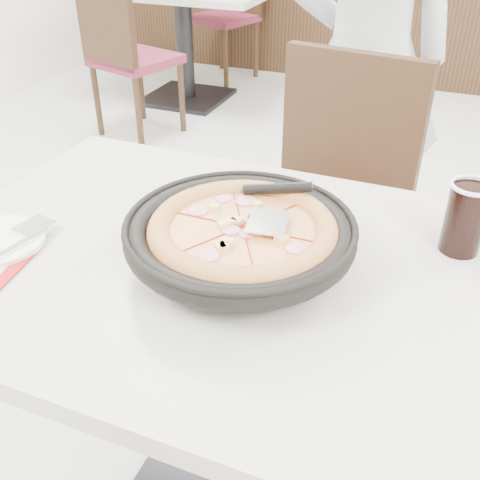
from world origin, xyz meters
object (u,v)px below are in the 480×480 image
at_px(main_table, 241,402).
at_px(cola_glass, 465,220).
at_px(pizza, 243,237).
at_px(chair_far, 316,234).
at_px(diner_person, 366,62).
at_px(bg_chair_left_near, 135,56).
at_px(bg_chair_left_far, 223,15).
at_px(pizza_pan, 240,244).
at_px(bg_table_left, 185,46).

xyz_separation_m(main_table, cola_glass, (0.36, 0.19, 0.44)).
relative_size(pizza, cola_glass, 2.41).
bearing_deg(cola_glass, pizza, -150.49).
bearing_deg(chair_far, pizza, 99.89).
relative_size(main_table, diner_person, 0.74).
distance_m(chair_far, bg_chair_left_near, 2.13).
bearing_deg(bg_chair_left_far, pizza, 132.00).
bearing_deg(chair_far, diner_person, -78.82).
bearing_deg(pizza_pan, cola_glass, 28.45).
xyz_separation_m(pizza_pan, diner_person, (-0.02, 1.19, 0.02)).
xyz_separation_m(chair_far, diner_person, (-0.02, 0.61, 0.34)).
height_order(bg_chair_left_near, bg_chair_left_far, same).
height_order(chair_far, bg_table_left, chair_far).
height_order(pizza_pan, pizza, pizza).
bearing_deg(diner_person, bg_table_left, -68.04).
distance_m(pizza, cola_glass, 0.41).
height_order(chair_far, bg_chair_left_near, same).
distance_m(main_table, diner_person, 1.26).
bearing_deg(chair_far, bg_chair_left_far, -52.14).
xyz_separation_m(diner_person, bg_chair_left_far, (-1.49, 2.16, -0.34)).
height_order(main_table, bg_chair_left_near, bg_chair_left_near).
bearing_deg(pizza, diner_person, 91.29).
height_order(pizza_pan, bg_chair_left_near, bg_chair_left_near).
bearing_deg(pizza, cola_glass, 29.51).
bearing_deg(cola_glass, bg_table_left, 126.60).
xyz_separation_m(bg_chair_left_near, bg_chair_left_far, (0.00, 1.27, 0.00)).
bearing_deg(main_table, bg_chair_left_near, 126.05).
height_order(pizza_pan, bg_table_left, pizza_pan).
bearing_deg(bg_chair_left_near, chair_far, -29.14).
bearing_deg(bg_table_left, main_table, -60.76).
bearing_deg(chair_far, bg_table_left, -45.43).
distance_m(pizza_pan, bg_chair_left_far, 3.69).
relative_size(pizza_pan, cola_glass, 2.48).
bearing_deg(pizza_pan, chair_far, 89.97).
relative_size(main_table, pizza, 3.83).
height_order(chair_far, cola_glass, chair_far).
xyz_separation_m(main_table, chair_far, (0.00, 0.58, 0.10)).
height_order(main_table, diner_person, diner_person).
relative_size(diner_person, bg_table_left, 1.35).
distance_m(diner_person, bg_chair_left_near, 1.77).
xyz_separation_m(pizza_pan, bg_chair_left_near, (-1.51, 2.08, -0.32)).
relative_size(pizza, diner_person, 0.19).
relative_size(chair_far, pizza_pan, 2.94).
bearing_deg(pizza, main_table, 121.22).
xyz_separation_m(main_table, pizza_pan, (0.00, -0.01, 0.42)).
height_order(bg_table_left, bg_chair_left_near, bg_chair_left_near).
xyz_separation_m(diner_person, bg_table_left, (-1.52, 1.57, -0.44)).
xyz_separation_m(pizza_pan, bg_chair_left_far, (-1.51, 3.35, -0.32)).
relative_size(bg_table_left, bg_chair_left_far, 1.26).
bearing_deg(bg_chair_left_near, main_table, -38.34).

